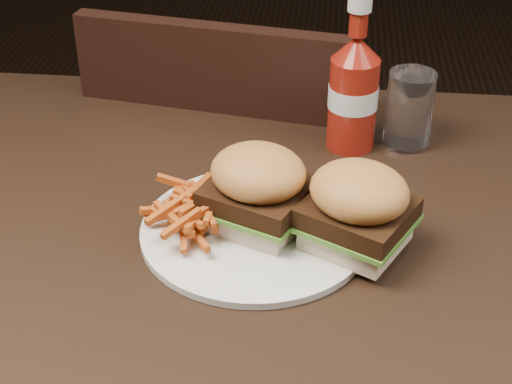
# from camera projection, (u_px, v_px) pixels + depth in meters

# --- Properties ---
(dining_table) EXTENTS (1.20, 0.80, 0.04)m
(dining_table) POSITION_uv_depth(u_px,v_px,m) (350.00, 261.00, 0.87)
(dining_table) COLOR black
(dining_table) RESTS_ON ground
(chair_far) EXTENTS (0.48, 0.48, 0.04)m
(chair_far) POSITION_uv_depth(u_px,v_px,m) (249.00, 217.00, 1.47)
(chair_far) COLOR black
(chair_far) RESTS_ON ground
(plate) EXTENTS (0.26, 0.26, 0.01)m
(plate) POSITION_uv_depth(u_px,v_px,m) (255.00, 231.00, 0.88)
(plate) COLOR white
(plate) RESTS_ON dining_table
(sandwich_half_a) EXTENTS (0.12, 0.12, 0.02)m
(sandwich_half_a) POSITION_uv_depth(u_px,v_px,m) (258.00, 215.00, 0.87)
(sandwich_half_a) COLOR beige
(sandwich_half_a) RESTS_ON plate
(sandwich_half_b) EXTENTS (0.13, 0.12, 0.02)m
(sandwich_half_b) POSITION_uv_depth(u_px,v_px,m) (356.00, 234.00, 0.84)
(sandwich_half_b) COLOR beige
(sandwich_half_b) RESTS_ON plate
(fries_pile) EXTENTS (0.12, 0.12, 0.04)m
(fries_pile) POSITION_uv_depth(u_px,v_px,m) (198.00, 207.00, 0.87)
(fries_pile) COLOR #AD2A02
(fries_pile) RESTS_ON plate
(ketchup_bottle) EXTENTS (0.07, 0.07, 0.13)m
(ketchup_bottle) POSITION_uv_depth(u_px,v_px,m) (352.00, 105.00, 1.01)
(ketchup_bottle) COLOR maroon
(ketchup_bottle) RESTS_ON dining_table
(tumbler) EXTENTS (0.07, 0.07, 0.10)m
(tumbler) POSITION_uv_depth(u_px,v_px,m) (409.00, 107.00, 1.02)
(tumbler) COLOR white
(tumbler) RESTS_ON dining_table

